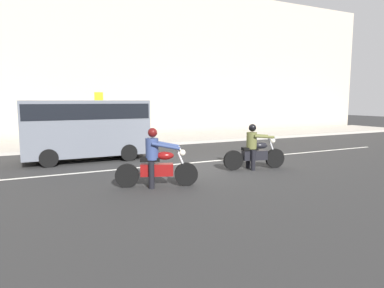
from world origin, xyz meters
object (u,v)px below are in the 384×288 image
Objects in this scene: parked_van_slate_gray at (86,126)px; motorcycle_with_rider_denim_blue at (156,163)px; motorcycle_with_rider_olive at (254,151)px; street_sign_post at (99,112)px; pedestrian_bystander at (136,121)px.

motorcycle_with_rider_denim_blue is at bearing -78.72° from parked_van_slate_gray.
motorcycle_with_rider_olive is 6.44m from parked_van_slate_gray.
street_sign_post reaches higher than motorcycle_with_rider_denim_blue.
street_sign_post is (-3.36, 8.78, 1.08)m from motorcycle_with_rider_olive.
pedestrian_bystander is (-1.32, 9.09, 0.50)m from motorcycle_with_rider_olive.
motorcycle_with_rider_olive is 1.27× the size of pedestrian_bystander.
street_sign_post is (1.41, 4.51, 0.38)m from parked_van_slate_gray.
street_sign_post is 2.15m from pedestrian_bystander.
pedestrian_bystander is (2.45, 9.84, 0.49)m from motorcycle_with_rider_denim_blue.
pedestrian_bystander is at bearing 8.53° from street_sign_post.
pedestrian_bystander is at bearing 54.35° from parked_van_slate_gray.
parked_van_slate_gray reaches higher than pedestrian_bystander.
motorcycle_with_rider_denim_blue is at bearing -168.69° from motorcycle_with_rider_olive.
street_sign_post is at bearing -171.47° from pedestrian_bystander.
motorcycle_with_rider_denim_blue is 0.81× the size of street_sign_post.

